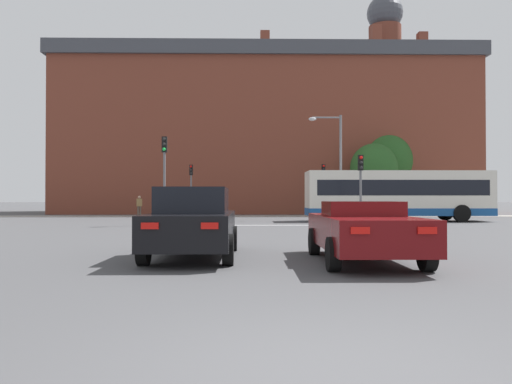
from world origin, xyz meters
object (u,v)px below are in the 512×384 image
at_px(car_saloon_left, 194,222).
at_px(traffic_light_near_right, 361,177).
at_px(bus_crossing_lead, 397,195).
at_px(traffic_light_far_left, 191,181).
at_px(traffic_light_near_left, 164,166).
at_px(pedestrian_waiting, 139,204).
at_px(street_lamp_junction, 335,155).
at_px(car_roadster_right, 363,230).
at_px(traffic_light_far_right, 324,181).
at_px(pedestrian_walking_east, 385,203).

distance_m(car_saloon_left, traffic_light_near_right, 15.87).
height_order(bus_crossing_lead, traffic_light_near_right, traffic_light_near_right).
xyz_separation_m(traffic_light_far_left, traffic_light_near_left, (0.11, -12.85, 0.34)).
bearing_deg(pedestrian_waiting, street_lamp_junction, 125.29).
relative_size(traffic_light_near_right, traffic_light_near_left, 0.80).
distance_m(bus_crossing_lead, traffic_light_near_left, 13.98).
distance_m(car_saloon_left, bus_crossing_lead, 20.95).
distance_m(car_saloon_left, traffic_light_near_left, 14.41).
bearing_deg(traffic_light_near_left, traffic_light_near_right, 1.10).
bearing_deg(bus_crossing_lead, pedestrian_waiting, -118.78).
xyz_separation_m(car_roadster_right, traffic_light_far_right, (3.38, 27.67, 2.03)).
relative_size(bus_crossing_lead, pedestrian_waiting, 6.85).
relative_size(traffic_light_far_left, pedestrian_waiting, 2.49).
relative_size(car_saloon_left, bus_crossing_lead, 0.42).
bearing_deg(car_saloon_left, car_roadster_right, -13.41).
height_order(street_lamp_junction, pedestrian_waiting, street_lamp_junction).
distance_m(traffic_light_far_left, pedestrian_waiting, 4.68).
xyz_separation_m(car_roadster_right, traffic_light_near_right, (3.37, 15.00, 1.77)).
bearing_deg(traffic_light_far_right, traffic_light_near_left, -128.07).
bearing_deg(traffic_light_far_left, traffic_light_near_left, -89.53).
bearing_deg(traffic_light_far_right, bus_crossing_lead, -69.77).
bearing_deg(bus_crossing_lead, traffic_light_near_right, -37.10).
bearing_deg(car_roadster_right, pedestrian_walking_east, 73.97).
relative_size(bus_crossing_lead, traffic_light_near_right, 3.01).
bearing_deg(traffic_light_far_left, traffic_light_near_right, -51.23).
xyz_separation_m(traffic_light_near_right, pedestrian_waiting, (-14.36, 13.78, -1.53)).
xyz_separation_m(bus_crossing_lead, pedestrian_waiting, (-17.51, 9.62, -0.68)).
distance_m(traffic_light_far_right, pedestrian_waiting, 14.53).
relative_size(traffic_light_near_right, street_lamp_junction, 0.54).
height_order(car_saloon_left, street_lamp_junction, street_lamp_junction).
bearing_deg(street_lamp_junction, traffic_light_far_left, 145.59).
distance_m(bus_crossing_lead, traffic_light_far_right, 9.13).
height_order(traffic_light_near_right, street_lamp_junction, street_lamp_junction).
distance_m(car_saloon_left, street_lamp_junction, 21.38).
height_order(traffic_light_far_right, traffic_light_near_left, traffic_light_near_left).
bearing_deg(traffic_light_near_right, pedestrian_waiting, 136.19).
height_order(bus_crossing_lead, traffic_light_far_left, traffic_light_far_left).
bearing_deg(car_roadster_right, street_lamp_junction, 82.05).
distance_m(traffic_light_near_left, street_lamp_junction, 11.56).
bearing_deg(traffic_light_far_right, traffic_light_far_left, -179.95).
bearing_deg(street_lamp_junction, pedestrian_waiting, 150.74).
bearing_deg(traffic_light_far_left, traffic_light_far_right, 0.05).
distance_m(car_saloon_left, pedestrian_walking_east, 29.75).
xyz_separation_m(bus_crossing_lead, traffic_light_far_right, (-3.14, 8.51, 1.11)).
bearing_deg(street_lamp_junction, bus_crossing_lead, -26.79).
relative_size(street_lamp_junction, pedestrian_walking_east, 3.82).
height_order(car_roadster_right, pedestrian_walking_east, pedestrian_walking_east).
height_order(bus_crossing_lead, traffic_light_near_left, traffic_light_near_left).
relative_size(car_roadster_right, traffic_light_far_left, 1.15).
height_order(car_saloon_left, car_roadster_right, car_saloon_left).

